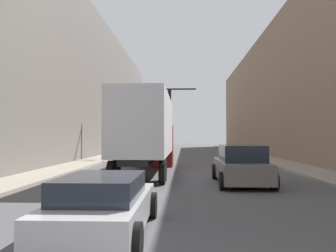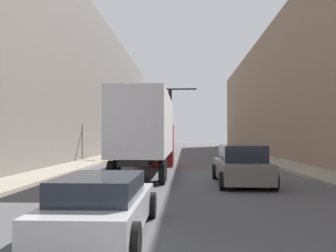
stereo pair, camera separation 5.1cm
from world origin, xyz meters
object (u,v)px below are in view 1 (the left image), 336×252
Objects in this scene: semi_truck at (148,131)px; sedan_car at (103,205)px; traffic_signal_gantry at (136,108)px; suv_car at (241,166)px.

semi_truck is 12.77m from sedan_car.
sedan_car is at bearing -84.14° from traffic_signal_gantry.
sedan_car is 0.92× the size of suv_car.
sedan_car is 0.64× the size of traffic_signal_gantry.
traffic_signal_gantry is at bearing 95.86° from sedan_car.
traffic_signal_gantry is (-2.55, 24.81, 3.87)m from sedan_car.
suv_car is (4.42, -4.43, -1.50)m from semi_truck.
semi_truck is at bearing 134.89° from suv_car.
sedan_car is at bearing -88.52° from semi_truck.
traffic_signal_gantry reaches higher than sedan_car.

